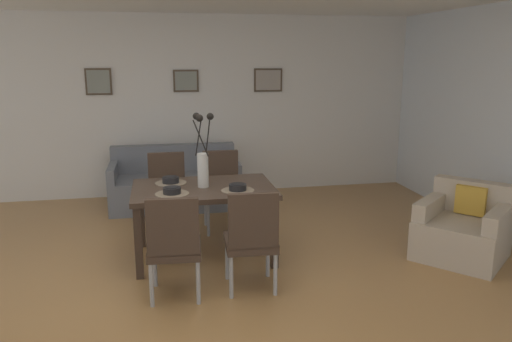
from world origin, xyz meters
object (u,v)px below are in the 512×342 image
dining_table (204,195)px  dining_chair_near_right (167,189)px  sofa (175,185)px  armchair (463,230)px  dining_chair_far_left (252,236)px  centerpiece_vase (203,159)px  framed_picture_center (186,81)px  framed_picture_left (98,82)px  bowl_far_left (238,187)px  dining_chair_near_left (174,242)px  bowl_near_left (172,190)px  dining_chair_far_right (222,186)px  framed_picture_right (268,80)px  bowl_near_right (171,179)px

dining_table → dining_chair_near_right: size_ratio=1.52×
sofa → armchair: bearing=-40.5°
dining_chair_far_left → centerpiece_vase: size_ratio=1.25×
framed_picture_center → centerpiece_vase: bearing=-90.0°
dining_chair_near_right → framed_picture_left: size_ratio=2.51×
dining_table → bowl_far_left: bowl_far_left is taller
dining_chair_near_right → dining_chair_near_left: bearing=-89.5°
bowl_near_left → framed_picture_center: framed_picture_center is taller
dining_chair_far_right → framed_picture_center: (-0.29, 1.63, 1.16)m
framed_picture_left → framed_picture_center: (1.20, 0.00, 0.00)m
centerpiece_vase → bowl_near_left: 0.45m
armchair → framed_picture_center: bearing=131.0°
dining_chair_far_left → armchair: dining_chair_far_left is taller
framed_picture_left → framed_picture_right: (2.41, -0.00, 0.00)m
dining_chair_near_left → framed_picture_right: size_ratio=2.18×
armchair → framed_picture_center: (-2.59, 2.98, 1.38)m
dining_table → framed_picture_left: bearing=116.0°
armchair → dining_table: bearing=168.9°
centerpiece_vase → bowl_far_left: (0.31, -0.21, -0.24)m
bowl_near_left → armchair: bearing=-5.9°
dining_chair_far_right → bowl_near_left: bearing=-119.8°
dining_chair_near_left → bowl_near_right: 1.12m
bowl_far_left → framed_picture_center: bearing=96.7°
dining_table → framed_picture_right: framed_picture_right is taller
dining_chair_far_left → framed_picture_center: size_ratio=2.57×
dining_table → bowl_near_left: bowl_near_left is taller
dining_table → framed_picture_left: 2.93m
dining_chair_near_right → sofa: size_ratio=0.54×
framed_picture_left → centerpiece_vase: bearing=-64.0°
bowl_near_right → bowl_near_left: bearing=-90.0°
bowl_far_left → sofa: size_ratio=0.10×
dining_chair_far_left → framed_picture_left: 3.84m
dining_chair_near_left → centerpiece_vase: centerpiece_vase is taller
dining_chair_far_left → bowl_near_right: 1.27m
bowl_near_right → armchair: bowl_near_right is taller
framed_picture_right → bowl_near_left: bearing=-119.5°
bowl_far_left → framed_picture_left: size_ratio=0.46×
dining_chair_far_left → dining_chair_far_right: (-0.04, 1.70, 0.00)m
dining_table → bowl_near_left: size_ratio=8.24×
dining_chair_far_right → framed_picture_right: 2.19m
dining_chair_far_left → bowl_far_left: 0.70m
bowl_near_right → armchair: 3.04m
dining_chair_near_left → dining_chair_far_left: 0.66m
framed_picture_center → bowl_near_left: bearing=-96.7°
framed_picture_right → dining_chair_near_left: bearing=-114.6°
dining_chair_near_right → centerpiece_vase: bearing=-67.7°
dining_chair_near_right → dining_chair_far_left: (0.67, -1.70, 0.00)m
bowl_near_right → dining_chair_near_right: bearing=92.7°
dining_chair_near_left → dining_chair_near_right: size_ratio=1.00×
dining_chair_near_right → bowl_near_left: bearing=-88.4°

